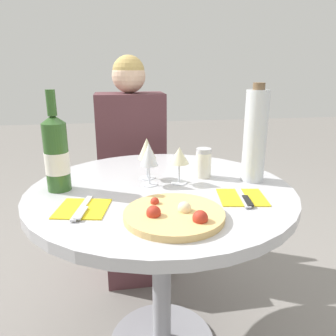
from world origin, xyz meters
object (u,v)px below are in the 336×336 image
(seated_diner, at_px, (133,178))
(tall_carafe, at_px, (255,136))
(wine_bottle, at_px, (56,154))
(dining_table, at_px, (161,218))
(chair_behind_diner, at_px, (132,186))
(pizza_large, at_px, (174,214))

(seated_diner, bearing_deg, tall_carafe, 123.57)
(tall_carafe, bearing_deg, wine_bottle, 178.69)
(dining_table, xyz_separation_m, chair_behind_diner, (-0.07, 0.80, -0.15))
(chair_behind_diner, xyz_separation_m, wine_bottle, (-0.29, -0.76, 0.41))
(chair_behind_diner, height_order, pizza_large, chair_behind_diner)
(seated_diner, bearing_deg, wine_bottle, 64.76)
(seated_diner, height_order, wine_bottle, seated_diner)
(pizza_large, bearing_deg, tall_carafe, 38.14)
(pizza_large, bearing_deg, seated_diner, 94.14)
(wine_bottle, bearing_deg, pizza_large, -39.52)
(dining_table, xyz_separation_m, pizza_large, (-0.00, -0.26, 0.14))
(seated_diner, height_order, pizza_large, seated_diner)
(chair_behind_diner, distance_m, tall_carafe, 0.99)
(chair_behind_diner, xyz_separation_m, pizza_large, (0.07, -1.06, 0.29))
(pizza_large, height_order, tall_carafe, tall_carafe)
(dining_table, bearing_deg, chair_behind_diner, 94.75)
(wine_bottle, xyz_separation_m, tall_carafe, (0.71, -0.02, 0.04))
(dining_table, distance_m, seated_diner, 0.66)
(dining_table, xyz_separation_m, wine_bottle, (-0.36, 0.03, 0.26))
(dining_table, relative_size, seated_diner, 0.80)
(dining_table, relative_size, chair_behind_diner, 1.10)
(dining_table, relative_size, wine_bottle, 2.75)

